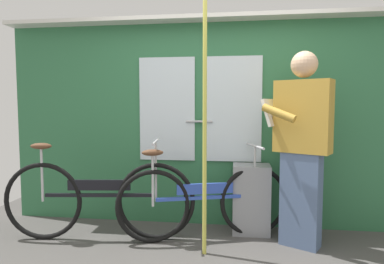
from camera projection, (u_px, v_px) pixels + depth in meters
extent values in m
cube|color=#2D6B42|center=(218.00, 125.00, 3.58)|extent=(4.60, 0.08, 2.15)
cube|color=silver|center=(167.00, 109.00, 3.58)|extent=(0.60, 0.02, 1.10)
cube|color=silver|center=(233.00, 109.00, 3.49)|extent=(0.60, 0.02, 1.10)
cylinder|color=#B2B2B7|center=(199.00, 121.00, 3.53)|extent=(0.28, 0.02, 0.02)
cube|color=silver|center=(219.00, 18.00, 3.39)|extent=(4.60, 0.28, 0.04)
torus|color=black|center=(156.00, 201.00, 3.19)|extent=(0.75, 0.14, 0.75)
torus|color=black|center=(43.00, 201.00, 3.19)|extent=(0.75, 0.14, 0.75)
cube|color=black|center=(99.00, 195.00, 3.18)|extent=(1.02, 0.16, 0.03)
cube|color=black|center=(99.00, 185.00, 3.18)|extent=(0.59, 0.10, 0.10)
cylinder|color=#B7B7BC|center=(42.00, 174.00, 3.17)|extent=(0.02, 0.02, 0.53)
ellipsoid|color=brown|center=(41.00, 146.00, 3.15)|extent=(0.21, 0.11, 0.06)
cylinder|color=#B7B7BC|center=(156.00, 172.00, 3.16)|extent=(0.02, 0.02, 0.57)
cylinder|color=#B7B7BC|center=(156.00, 142.00, 3.14)|extent=(0.08, 0.44, 0.02)
torus|color=black|center=(254.00, 201.00, 3.29)|extent=(0.68, 0.25, 0.70)
torus|color=black|center=(153.00, 206.00, 3.11)|extent=(0.68, 0.25, 0.70)
cube|color=#2D4CB2|center=(205.00, 197.00, 3.19)|extent=(0.91, 0.31, 0.03)
cube|color=#2D4CB2|center=(205.00, 189.00, 3.19)|extent=(0.53, 0.19, 0.10)
cylinder|color=#B7B7BC|center=(153.00, 180.00, 3.09)|extent=(0.02, 0.02, 0.51)
ellipsoid|color=brown|center=(153.00, 153.00, 3.07)|extent=(0.22, 0.15, 0.06)
cylinder|color=#B7B7BC|center=(255.00, 174.00, 3.26)|extent=(0.02, 0.02, 0.55)
cylinder|color=#B7B7BC|center=(255.00, 146.00, 3.24)|extent=(0.16, 0.43, 0.02)
cube|color=slate|center=(301.00, 199.00, 3.04)|extent=(0.38, 0.32, 0.86)
cube|color=#B78C33|center=(303.00, 117.00, 2.98)|extent=(0.52, 0.41, 0.65)
sphere|color=tan|center=(304.00, 64.00, 2.95)|extent=(0.23, 0.23, 0.23)
cube|color=silver|center=(273.00, 113.00, 3.14)|extent=(0.26, 0.35, 0.26)
cylinder|color=#B78C33|center=(279.00, 113.00, 2.89)|extent=(0.30, 0.21, 0.17)
cylinder|color=#B78C33|center=(296.00, 112.00, 3.24)|extent=(0.30, 0.21, 0.17)
cube|color=gray|center=(251.00, 199.00, 3.37)|extent=(0.37, 0.28, 0.69)
cylinder|color=#C6C14C|center=(205.00, 130.00, 2.82)|extent=(0.04, 0.04, 2.15)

